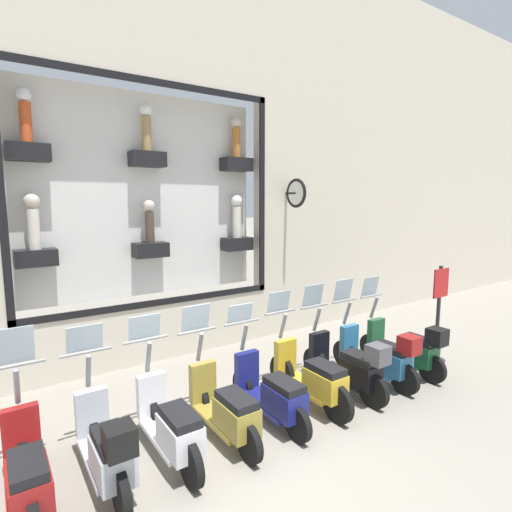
{
  "coord_description": "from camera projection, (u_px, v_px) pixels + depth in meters",
  "views": [
    {
      "loc": [
        -3.77,
        2.61,
        3.07
      ],
      "look_at": [
        1.89,
        -1.22,
        2.13
      ],
      "focal_mm": 28.0,
      "sensor_mm": 36.0,
      "label": 1
    }
  ],
  "objects": [
    {
      "name": "ground_plane",
      "position": [
        260.0,
        450.0,
        4.96
      ],
      "size": [
        120.0,
        120.0,
        0.0
      ],
      "primitive_type": "plane",
      "color": "gray"
    },
    {
      "name": "building_facade",
      "position": [
        149.0,
        133.0,
        7.33
      ],
      "size": [
        1.24,
        36.0,
        8.49
      ],
      "color": "beige",
      "rests_on": "ground_plane"
    },
    {
      "name": "scooter_green_0",
      "position": [
        407.0,
        348.0,
        7.14
      ],
      "size": [
        1.8,
        0.61,
        1.63
      ],
      "color": "black",
      "rests_on": "ground_plane"
    },
    {
      "name": "scooter_teal_1",
      "position": [
        380.0,
        356.0,
        6.73
      ],
      "size": [
        1.8,
        0.61,
        1.66
      ],
      "color": "black",
      "rests_on": "ground_plane"
    },
    {
      "name": "scooter_black_2",
      "position": [
        349.0,
        366.0,
        6.32
      ],
      "size": [
        1.81,
        0.61,
        1.65
      ],
      "color": "black",
      "rests_on": "ground_plane"
    },
    {
      "name": "scooter_yellow_3",
      "position": [
        312.0,
        378.0,
        5.96
      ],
      "size": [
        1.81,
        0.6,
        1.63
      ],
      "color": "black",
      "rests_on": "ground_plane"
    },
    {
      "name": "scooter_navy_4",
      "position": [
        272.0,
        394.0,
        5.54
      ],
      "size": [
        1.79,
        0.6,
        1.52
      ],
      "color": "black",
      "rests_on": "ground_plane"
    },
    {
      "name": "scooter_olive_5",
      "position": [
        225.0,
        408.0,
        5.13
      ],
      "size": [
        1.79,
        0.6,
        1.62
      ],
      "color": "black",
      "rests_on": "ground_plane"
    },
    {
      "name": "scooter_white_6",
      "position": [
        171.0,
        426.0,
        4.72
      ],
      "size": [
        1.8,
        0.6,
        1.59
      ],
      "color": "black",
      "rests_on": "ground_plane"
    },
    {
      "name": "scooter_silver_7",
      "position": [
        107.0,
        447.0,
        4.25
      ],
      "size": [
        1.8,
        0.61,
        1.59
      ],
      "color": "black",
      "rests_on": "ground_plane"
    },
    {
      "name": "scooter_red_8",
      "position": [
        27.0,
        473.0,
        3.9
      ],
      "size": [
        1.8,
        0.61,
        1.7
      ],
      "color": "black",
      "rests_on": "ground_plane"
    },
    {
      "name": "shop_sign_post",
      "position": [
        439.0,
        310.0,
        7.62
      ],
      "size": [
        0.36,
        0.45,
        1.86
      ],
      "color": "#232326",
      "rests_on": "ground_plane"
    }
  ]
}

